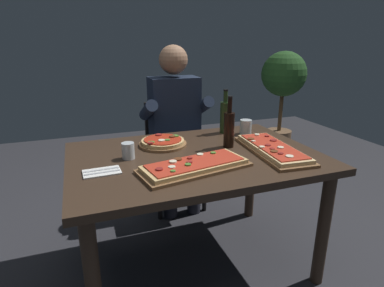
{
  "coord_description": "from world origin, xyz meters",
  "views": [
    {
      "loc": [
        -0.6,
        -1.6,
        1.36
      ],
      "look_at": [
        0.0,
        0.05,
        0.79
      ],
      "focal_mm": 29.76,
      "sensor_mm": 36.0,
      "label": 1
    }
  ],
  "objects_px": {
    "pizza_rectangular_front": "(195,166)",
    "diner_chair": "(172,148)",
    "oil_bottle_amber": "(229,128)",
    "tumbler_near_camera": "(128,151)",
    "pizza_rectangular_left": "(272,149)",
    "wine_bottle_dark": "(225,116)",
    "potted_plant_corner": "(283,87)",
    "pizza_round_far": "(163,142)",
    "tumbler_far_side": "(246,128)",
    "seated_diner": "(176,122)",
    "dining_table": "(195,170)"
  },
  "relations": [
    {
      "from": "pizza_rectangular_front",
      "to": "potted_plant_corner",
      "type": "distance_m",
      "value": 2.42
    },
    {
      "from": "pizza_rectangular_front",
      "to": "diner_chair",
      "type": "relative_size",
      "value": 0.69
    },
    {
      "from": "wine_bottle_dark",
      "to": "tumbler_near_camera",
      "type": "height_order",
      "value": "wine_bottle_dark"
    },
    {
      "from": "tumbler_near_camera",
      "to": "tumbler_far_side",
      "type": "bearing_deg",
      "value": 13.81
    },
    {
      "from": "dining_table",
      "to": "tumbler_far_side",
      "type": "height_order",
      "value": "tumbler_far_side"
    },
    {
      "from": "tumbler_near_camera",
      "to": "potted_plant_corner",
      "type": "distance_m",
      "value": 2.46
    },
    {
      "from": "oil_bottle_amber",
      "to": "tumbler_near_camera",
      "type": "height_order",
      "value": "oil_bottle_amber"
    },
    {
      "from": "pizza_rectangular_left",
      "to": "wine_bottle_dark",
      "type": "bearing_deg",
      "value": 100.04
    },
    {
      "from": "pizza_rectangular_left",
      "to": "wine_bottle_dark",
      "type": "xyz_separation_m",
      "value": [
        -0.08,
        0.47,
        0.1
      ]
    },
    {
      "from": "seated_diner",
      "to": "wine_bottle_dark",
      "type": "bearing_deg",
      "value": -58.45
    },
    {
      "from": "dining_table",
      "to": "pizza_round_far",
      "type": "height_order",
      "value": "pizza_round_far"
    },
    {
      "from": "oil_bottle_amber",
      "to": "seated_diner",
      "type": "height_order",
      "value": "seated_diner"
    },
    {
      "from": "potted_plant_corner",
      "to": "pizza_rectangular_left",
      "type": "bearing_deg",
      "value": -126.65
    },
    {
      "from": "dining_table",
      "to": "diner_chair",
      "type": "relative_size",
      "value": 1.61
    },
    {
      "from": "dining_table",
      "to": "wine_bottle_dark",
      "type": "height_order",
      "value": "wine_bottle_dark"
    },
    {
      "from": "tumbler_far_side",
      "to": "seated_diner",
      "type": "xyz_separation_m",
      "value": [
        -0.36,
        0.47,
        -0.04
      ]
    },
    {
      "from": "dining_table",
      "to": "pizza_rectangular_left",
      "type": "bearing_deg",
      "value": -15.35
    },
    {
      "from": "pizza_rectangular_left",
      "to": "oil_bottle_amber",
      "type": "xyz_separation_m",
      "value": [
        -0.2,
        0.18,
        0.1
      ]
    },
    {
      "from": "diner_chair",
      "to": "tumbler_far_side",
      "type": "bearing_deg",
      "value": -58.39
    },
    {
      "from": "wine_bottle_dark",
      "to": "tumbler_near_camera",
      "type": "bearing_deg",
      "value": -158.34
    },
    {
      "from": "pizza_rectangular_front",
      "to": "tumbler_near_camera",
      "type": "relative_size",
      "value": 6.63
    },
    {
      "from": "tumbler_near_camera",
      "to": "dining_table",
      "type": "bearing_deg",
      "value": -9.72
    },
    {
      "from": "oil_bottle_amber",
      "to": "tumbler_far_side",
      "type": "xyz_separation_m",
      "value": [
        0.24,
        0.21,
        -0.07
      ]
    },
    {
      "from": "wine_bottle_dark",
      "to": "potted_plant_corner",
      "type": "distance_m",
      "value": 1.72
    },
    {
      "from": "tumbler_far_side",
      "to": "diner_chair",
      "type": "relative_size",
      "value": 0.11
    },
    {
      "from": "wine_bottle_dark",
      "to": "diner_chair",
      "type": "distance_m",
      "value": 0.67
    },
    {
      "from": "pizza_rectangular_front",
      "to": "diner_chair",
      "type": "xyz_separation_m",
      "value": [
        0.2,
        1.06,
        -0.27
      ]
    },
    {
      "from": "dining_table",
      "to": "wine_bottle_dark",
      "type": "distance_m",
      "value": 0.54
    },
    {
      "from": "dining_table",
      "to": "pizza_rectangular_left",
      "type": "height_order",
      "value": "pizza_rectangular_left"
    },
    {
      "from": "pizza_rectangular_front",
      "to": "wine_bottle_dark",
      "type": "distance_m",
      "value": 0.71
    },
    {
      "from": "pizza_rectangular_front",
      "to": "wine_bottle_dark",
      "type": "xyz_separation_m",
      "value": [
        0.43,
        0.56,
        0.1
      ]
    },
    {
      "from": "pizza_rectangular_left",
      "to": "tumbler_near_camera",
      "type": "bearing_deg",
      "value": 167.19
    },
    {
      "from": "dining_table",
      "to": "diner_chair",
      "type": "xyz_separation_m",
      "value": [
        0.12,
        0.86,
        -0.16
      ]
    },
    {
      "from": "pizza_rectangular_front",
      "to": "pizza_round_far",
      "type": "relative_size",
      "value": 2.05
    },
    {
      "from": "pizza_round_far",
      "to": "oil_bottle_amber",
      "type": "xyz_separation_m",
      "value": [
        0.37,
        -0.16,
        0.1
      ]
    },
    {
      "from": "potted_plant_corner",
      "to": "tumbler_far_side",
      "type": "bearing_deg",
      "value": -133.48
    },
    {
      "from": "wine_bottle_dark",
      "to": "tumbler_far_side",
      "type": "height_order",
      "value": "wine_bottle_dark"
    },
    {
      "from": "seated_diner",
      "to": "potted_plant_corner",
      "type": "relative_size",
      "value": 1.07
    },
    {
      "from": "pizza_rectangular_left",
      "to": "tumbler_far_side",
      "type": "height_order",
      "value": "tumbler_far_side"
    },
    {
      "from": "pizza_rectangular_left",
      "to": "pizza_round_far",
      "type": "bearing_deg",
      "value": 149.0
    },
    {
      "from": "dining_table",
      "to": "tumbler_far_side",
      "type": "xyz_separation_m",
      "value": [
        0.48,
        0.27,
        0.14
      ]
    },
    {
      "from": "diner_chair",
      "to": "potted_plant_corner",
      "type": "height_order",
      "value": "potted_plant_corner"
    },
    {
      "from": "pizza_round_far",
      "to": "seated_diner",
      "type": "height_order",
      "value": "seated_diner"
    },
    {
      "from": "pizza_round_far",
      "to": "tumbler_far_side",
      "type": "bearing_deg",
      "value": 4.71
    },
    {
      "from": "oil_bottle_amber",
      "to": "potted_plant_corner",
      "type": "height_order",
      "value": "potted_plant_corner"
    },
    {
      "from": "pizza_rectangular_front",
      "to": "pizza_rectangular_left",
      "type": "distance_m",
      "value": 0.52
    },
    {
      "from": "tumbler_near_camera",
      "to": "diner_chair",
      "type": "bearing_deg",
      "value": 58.64
    },
    {
      "from": "pizza_round_far",
      "to": "pizza_rectangular_left",
      "type": "bearing_deg",
      "value": -31.0
    },
    {
      "from": "oil_bottle_amber",
      "to": "tumbler_near_camera",
      "type": "distance_m",
      "value": 0.61
    },
    {
      "from": "pizza_rectangular_left",
      "to": "tumbler_near_camera",
      "type": "height_order",
      "value": "tumbler_near_camera"
    }
  ]
}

